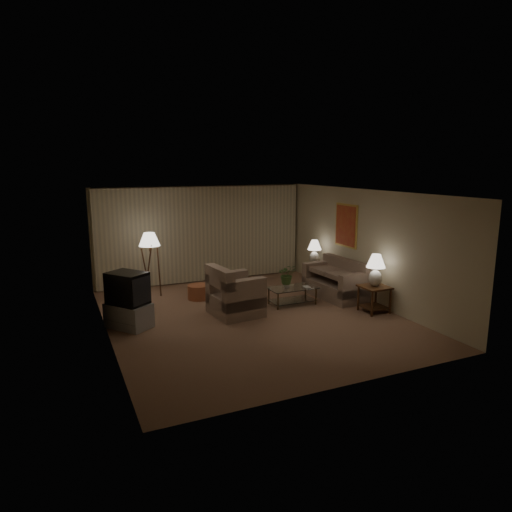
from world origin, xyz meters
The scene contains 16 objects.
ground centered at (0.00, 0.00, 0.00)m, with size 7.00×7.00×0.00m, color brown.
room_shell centered at (0.02, 1.51, 1.75)m, with size 6.04×7.02×2.72m.
sofa centered at (2.50, 0.52, 0.38)m, with size 1.80×1.07×0.75m.
armchair centered at (-0.26, 0.27, 0.44)m, with size 1.26×1.22×0.88m.
side_table_near centered at (2.65, -0.83, 0.42)m, with size 0.59×0.59×0.60m.
side_table_far centered at (2.65, 1.77, 0.40)m, with size 0.51×0.43×0.60m.
table_lamp_near centered at (2.65, -0.83, 1.03)m, with size 0.42×0.42×0.73m.
table_lamp_far centered at (2.65, 1.77, 0.99)m, with size 0.38×0.38×0.65m.
coffee_table centered at (1.24, 0.42, 0.28)m, with size 1.15×0.63×0.41m.
tv_cabinet centered at (-2.55, 0.42, 0.25)m, with size 0.97×1.04×0.50m, color #969698.
crt_tv centered at (-2.55, 0.42, 0.82)m, with size 0.89×0.93×0.65m, color black.
floor_lamp centered at (-1.67, 2.51, 0.85)m, with size 0.53×0.53×1.62m.
ottoman centered at (-0.66, 1.77, 0.18)m, with size 0.53×0.53×0.35m, color #A65138.
vase centered at (1.09, 0.42, 0.50)m, with size 0.16×0.16×0.17m, color white.
flowers centered at (1.09, 0.42, 0.82)m, with size 0.42×0.37×0.47m, color #466A2F.
book centered at (1.49, 0.32, 0.42)m, with size 0.15×0.20×0.02m, color olive.
Camera 1 is at (-3.81, -8.74, 3.28)m, focal length 32.00 mm.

